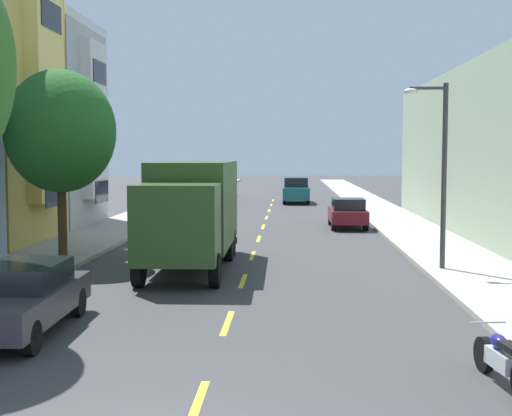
# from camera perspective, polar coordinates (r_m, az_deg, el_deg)

# --- Properties ---
(ground_plane) EXTENTS (160.00, 160.00, 0.00)m
(ground_plane) POSITION_cam_1_polar(r_m,az_deg,el_deg) (38.02, 0.77, -1.08)
(ground_plane) COLOR #38383A
(sidewalk_left) EXTENTS (3.20, 120.00, 0.14)m
(sidewalk_left) POSITION_cam_1_polar(r_m,az_deg,el_deg) (36.98, -10.41, -1.20)
(sidewalk_left) COLOR #A39E93
(sidewalk_left) RESTS_ON ground_plane
(sidewalk_right) EXTENTS (3.20, 120.00, 0.14)m
(sidewalk_right) POSITION_cam_1_polar(r_m,az_deg,el_deg) (36.45, 11.88, -1.30)
(sidewalk_right) COLOR #A39E93
(sidewalk_right) RESTS_ON ground_plane
(lane_centerline_dashes) EXTENTS (0.14, 47.20, 0.01)m
(lane_centerline_dashes) POSITION_cam_1_polar(r_m,az_deg,el_deg) (32.55, 0.42, -2.01)
(lane_centerline_dashes) COLOR yellow
(lane_centerline_dashes) RESTS_ON ground_plane
(street_tree_second) EXTENTS (3.72, 3.72, 6.39)m
(street_tree_second) POSITION_cam_1_polar(r_m,az_deg,el_deg) (24.35, -15.84, 6.09)
(street_tree_second) COLOR #47331E
(street_tree_second) RESTS_ON sidewalk_left
(street_lamp) EXTENTS (1.35, 0.28, 5.71)m
(street_lamp) POSITION_cam_1_polar(r_m,az_deg,el_deg) (22.02, 14.83, 3.87)
(street_lamp) COLOR #38383D
(street_lamp) RESTS_ON sidewalk_right
(delivery_box_truck) EXTENTS (2.47, 8.06, 3.43)m
(delivery_box_truck) POSITION_cam_1_polar(r_m,az_deg,el_deg) (22.42, -5.28, -0.01)
(delivery_box_truck) COLOR #2D471E
(delivery_box_truck) RESTS_ON ground_plane
(parked_sedan_charcoal) EXTENTS (1.91, 4.54, 1.43)m
(parked_sedan_charcoal) POSITION_cam_1_polar(r_m,az_deg,el_deg) (15.14, -18.95, -6.97)
(parked_sedan_charcoal) COLOR #333338
(parked_sedan_charcoal) RESTS_ON ground_plane
(parked_hatchback_burgundy) EXTENTS (1.74, 4.00, 1.50)m
(parked_hatchback_burgundy) POSITION_cam_1_polar(r_m,az_deg,el_deg) (34.64, 7.56, -0.40)
(parked_hatchback_burgundy) COLOR maroon
(parked_hatchback_burgundy) RESTS_ON ground_plane
(parked_hatchback_white) EXTENTS (1.78, 4.02, 1.50)m
(parked_hatchback_white) POSITION_cam_1_polar(r_m,az_deg,el_deg) (45.89, -4.23, 0.82)
(parked_hatchback_white) COLOR silver
(parked_hatchback_white) RESTS_ON ground_plane
(parked_suv_black) EXTENTS (2.07, 4.85, 1.93)m
(parked_suv_black) POSITION_cam_1_polar(r_m,az_deg,el_deg) (51.39, -3.46, 1.47)
(parked_suv_black) COLOR black
(parked_suv_black) RESTS_ON ground_plane
(parked_wagon_navy) EXTENTS (1.87, 4.72, 1.50)m
(parked_wagon_navy) POSITION_cam_1_polar(r_m,az_deg,el_deg) (59.71, -2.80, 1.72)
(parked_wagon_navy) COLOR navy
(parked_wagon_navy) RESTS_ON ground_plane
(moving_teal_sedan) EXTENTS (1.95, 4.80, 1.93)m
(moving_teal_sedan) POSITION_cam_1_polar(r_m,az_deg,el_deg) (51.86, 3.32, 1.50)
(moving_teal_sedan) COLOR #195B60
(moving_teal_sedan) RESTS_ON ground_plane
(parked_motorcycle) EXTENTS (0.62, 2.05, 0.90)m
(parked_motorcycle) POSITION_cam_1_polar(r_m,az_deg,el_deg) (11.92, 19.67, -11.77)
(parked_motorcycle) COLOR black
(parked_motorcycle) RESTS_ON ground_plane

